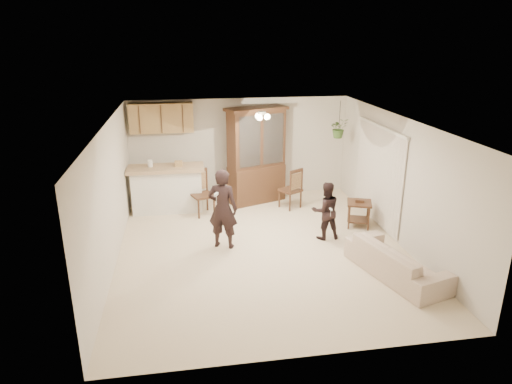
{
  "coord_description": "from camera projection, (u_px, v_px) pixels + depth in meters",
  "views": [
    {
      "loc": [
        -1.41,
        -8.0,
        3.97
      ],
      "look_at": [
        -0.05,
        0.4,
        1.03
      ],
      "focal_mm": 32.0,
      "sensor_mm": 36.0,
      "label": 1
    }
  ],
  "objects": [
    {
      "name": "wall_left",
      "position": [
        111.0,
        196.0,
        8.15
      ],
      "size": [
        0.02,
        6.5,
        2.5
      ],
      "primitive_type": "cube",
      "color": "beige",
      "rests_on": "ground"
    },
    {
      "name": "child",
      "position": [
        326.0,
        207.0,
        9.2
      ],
      "size": [
        0.68,
        0.54,
        1.35
      ],
      "primitive_type": "imported",
      "rotation": [
        0.0,
        0.0,
        3.18
      ],
      "color": "black",
      "rests_on": "floor"
    },
    {
      "name": "breakfast_bar",
      "position": [
        167.0,
        191.0,
        10.72
      ],
      "size": [
        1.6,
        0.55,
        1.0
      ],
      "primitive_type": "cube",
      "color": "silver",
      "rests_on": "floor"
    },
    {
      "name": "ceiling",
      "position": [
        262.0,
        122.0,
        8.16
      ],
      "size": [
        5.5,
        6.5,
        0.02
      ],
      "primitive_type": "cube",
      "color": "white",
      "rests_on": "wall_back"
    },
    {
      "name": "chair_hutch_right",
      "position": [
        290.0,
        196.0,
        11.0
      ],
      "size": [
        0.61,
        0.61,
        1.0
      ],
      "rotation": [
        0.0,
        0.0,
        3.68
      ],
      "color": "#3D2A16",
      "rests_on": "floor"
    },
    {
      "name": "wall_front",
      "position": [
        308.0,
        272.0,
        5.53
      ],
      "size": [
        5.5,
        0.02,
        2.5
      ],
      "primitive_type": "cube",
      "color": "beige",
      "rests_on": "ground"
    },
    {
      "name": "wall_right",
      "position": [
        399.0,
        181.0,
        8.98
      ],
      "size": [
        0.02,
        6.5,
        2.5
      ],
      "primitive_type": "cube",
      "color": "beige",
      "rests_on": "ground"
    },
    {
      "name": "sofa",
      "position": [
        397.0,
        256.0,
        7.84
      ],
      "size": [
        1.22,
        2.0,
        0.73
      ],
      "primitive_type": "imported",
      "rotation": [
        0.0,
        0.0,
        1.85
      ],
      "color": "beige",
      "rests_on": "floor"
    },
    {
      "name": "hanging_plant",
      "position": [
        339.0,
        128.0,
        10.96
      ],
      "size": [
        0.43,
        0.37,
        0.48
      ],
      "primitive_type": "imported",
      "color": "#325722",
      "rests_on": "ceiling"
    },
    {
      "name": "vertical_blinds",
      "position": [
        378.0,
        175.0,
        9.86
      ],
      "size": [
        0.06,
        2.3,
        2.1
      ],
      "primitive_type": null,
      "color": "beige",
      "rests_on": "wall_right"
    },
    {
      "name": "china_hutch",
      "position": [
        256.0,
        156.0,
        11.15
      ],
      "size": [
        1.6,
        1.07,
        2.35
      ],
      "rotation": [
        0.0,
        0.0,
        0.36
      ],
      "color": "#3D2A16",
      "rests_on": "floor"
    },
    {
      "name": "floor",
      "position": [
        262.0,
        248.0,
        8.97
      ],
      "size": [
        6.5,
        6.5,
        0.0
      ],
      "primitive_type": "plane",
      "color": "beige",
      "rests_on": "ground"
    },
    {
      "name": "side_table",
      "position": [
        359.0,
        214.0,
        9.91
      ],
      "size": [
        0.65,
        0.65,
        0.62
      ],
      "rotation": [
        0.0,
        0.0,
        -0.34
      ],
      "color": "#3D2A16",
      "rests_on": "floor"
    },
    {
      "name": "upper_cabinets",
      "position": [
        161.0,
        118.0,
        10.86
      ],
      "size": [
        1.5,
        0.34,
        0.7
      ],
      "primitive_type": "cube",
      "color": "olive",
      "rests_on": "wall_back"
    },
    {
      "name": "chair_bar",
      "position": [
        203.0,
        202.0,
        10.57
      ],
      "size": [
        0.6,
        0.6,
        1.06
      ],
      "rotation": [
        0.0,
        0.0,
        0.36
      ],
      "color": "#3D2A16",
      "rests_on": "floor"
    },
    {
      "name": "controller_adult",
      "position": [
        216.0,
        194.0,
        8.3
      ],
      "size": [
        0.09,
        0.14,
        0.04
      ],
      "primitive_type": "cube",
      "rotation": [
        0.0,
        0.0,
        2.76
      ],
      "color": "white",
      "rests_on": "adult"
    },
    {
      "name": "bar_top",
      "position": [
        166.0,
        168.0,
        10.54
      ],
      "size": [
        1.75,
        0.7,
        0.08
      ],
      "primitive_type": "cube",
      "color": "tan",
      "rests_on": "breakfast_bar"
    },
    {
      "name": "controller_child",
      "position": [
        331.0,
        209.0,
        8.92
      ],
      "size": [
        0.04,
        0.11,
        0.03
      ],
      "primitive_type": "cube",
      "rotation": [
        0.0,
        0.0,
        3.18
      ],
      "color": "white",
      "rests_on": "child"
    },
    {
      "name": "ceiling_fixture",
      "position": [
        262.0,
        116.0,
        9.34
      ],
      "size": [
        0.36,
        0.36,
        0.2
      ],
      "primitive_type": null,
      "color": "#FAE3BC",
      "rests_on": "ceiling"
    },
    {
      "name": "adult",
      "position": [
        223.0,
        204.0,
        8.75
      ],
      "size": [
        0.77,
        0.65,
        1.8
      ],
      "primitive_type": "imported",
      "rotation": [
        0.0,
        0.0,
        2.76
      ],
      "color": "black",
      "rests_on": "floor"
    },
    {
      "name": "plant_cord",
      "position": [
        340.0,
        115.0,
        10.85
      ],
      "size": [
        0.01,
        0.01,
        0.65
      ],
      "primitive_type": "cylinder",
      "color": "black",
      "rests_on": "ceiling"
    },
    {
      "name": "wall_back",
      "position": [
        240.0,
        148.0,
        11.6
      ],
      "size": [
        5.5,
        0.02,
        2.5
      ],
      "primitive_type": "cube",
      "color": "beige",
      "rests_on": "ground"
    },
    {
      "name": "chair_hutch_left",
      "position": [
        238.0,
        188.0,
        11.53
      ],
      "size": [
        0.68,
        0.68,
        1.08
      ],
      "rotation": [
        0.0,
        0.0,
        -0.77
      ],
      "color": "#3D2A16",
      "rests_on": "floor"
    }
  ]
}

